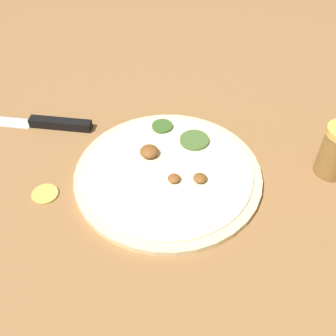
{
  "coord_description": "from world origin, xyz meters",
  "views": [
    {
      "loc": [
        0.35,
        0.31,
        0.49
      ],
      "look_at": [
        0.0,
        0.0,
        0.02
      ],
      "focal_mm": 42.0,
      "sensor_mm": 36.0,
      "label": 1
    }
  ],
  "objects": [
    {
      "name": "pizza",
      "position": [
        -0.0,
        -0.0,
        0.01
      ],
      "size": [
        0.32,
        0.32,
        0.03
      ],
      "color": "beige",
      "rests_on": "ground_plane"
    },
    {
      "name": "knife",
      "position": [
        0.07,
        -0.29,
        0.01
      ],
      "size": [
        0.22,
        0.31,
        0.02
      ],
      "rotation": [
        0.0,
        0.0,
        5.29
      ],
      "color": "silver",
      "rests_on": "ground_plane"
    },
    {
      "name": "loose_cap",
      "position": [
        0.17,
        -0.13,
        0.0
      ],
      "size": [
        0.04,
        0.04,
        0.01
      ],
      "color": "gold",
      "rests_on": "ground_plane"
    },
    {
      "name": "ground_plane",
      "position": [
        0.0,
        0.0,
        0.0
      ],
      "size": [
        3.0,
        3.0,
        0.0
      ],
      "primitive_type": "plane",
      "color": "olive"
    }
  ]
}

